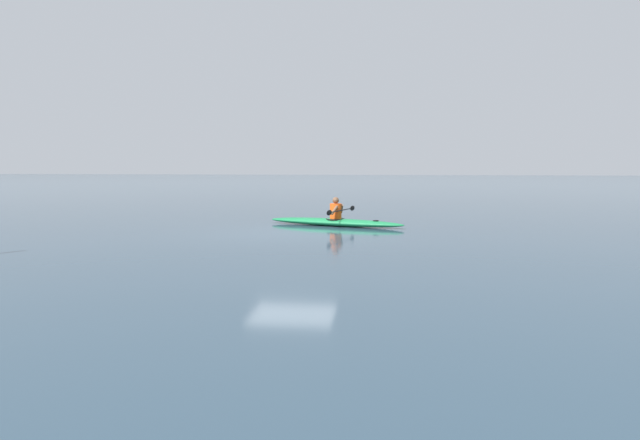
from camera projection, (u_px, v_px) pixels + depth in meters
ground_plane at (292, 233)px, 16.96m from camera, size 160.00×160.00×0.00m
kayak at (335, 222)px, 18.76m from camera, size 4.71×2.11×0.24m
kayaker at (336, 210)px, 18.70m from camera, size 0.76×2.26×0.70m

